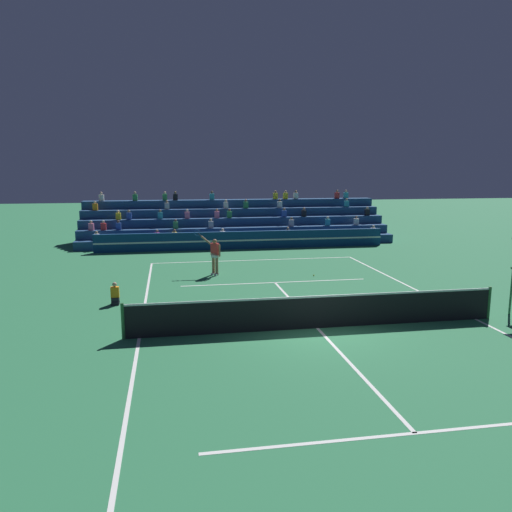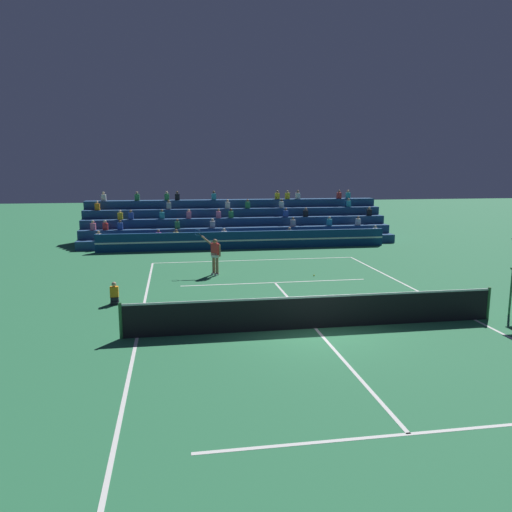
# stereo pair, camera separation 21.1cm
# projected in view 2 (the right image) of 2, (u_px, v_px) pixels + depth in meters

# --- Properties ---
(ground_plane) EXTENTS (120.00, 120.00, 0.00)m
(ground_plane) POSITION_uv_depth(u_px,v_px,m) (315.00, 328.00, 15.74)
(ground_plane) COLOR #2D7A4C
(court_lines) EXTENTS (11.10, 23.90, 0.01)m
(court_lines) POSITION_uv_depth(u_px,v_px,m) (315.00, 328.00, 15.74)
(court_lines) COLOR white
(court_lines) RESTS_ON ground
(tennis_net) EXTENTS (12.00, 0.10, 1.10)m
(tennis_net) POSITION_uv_depth(u_px,v_px,m) (316.00, 312.00, 15.65)
(tennis_net) COLOR #2D6B38
(tennis_net) RESTS_ON ground
(sponsor_banner_wall) EXTENTS (18.00, 0.26, 1.10)m
(sponsor_banner_wall) POSITION_uv_depth(u_px,v_px,m) (245.00, 240.00, 31.02)
(sponsor_banner_wall) COLOR navy
(sponsor_banner_wall) RESTS_ON ground
(bleacher_stand) EXTENTS (20.61, 4.75, 3.38)m
(bleacher_stand) POSITION_uv_depth(u_px,v_px,m) (237.00, 226.00, 34.64)
(bleacher_stand) COLOR navy
(bleacher_stand) RESTS_ON ground
(ball_kid_courtside) EXTENTS (0.30, 0.36, 0.84)m
(ball_kid_courtside) POSITION_uv_depth(u_px,v_px,m) (114.00, 295.00, 18.48)
(ball_kid_courtside) COLOR black
(ball_kid_courtside) RESTS_ON ground
(tennis_player) EXTENTS (1.22, 0.88, 2.19)m
(tennis_player) POSITION_uv_depth(u_px,v_px,m) (215.00, 254.00, 23.42)
(tennis_player) COLOR #9E7051
(tennis_player) RESTS_ON ground
(tennis_ball) EXTENTS (0.07, 0.07, 0.07)m
(tennis_ball) POSITION_uv_depth(u_px,v_px,m) (314.00, 275.00, 23.30)
(tennis_ball) COLOR #C6DB33
(tennis_ball) RESTS_ON ground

